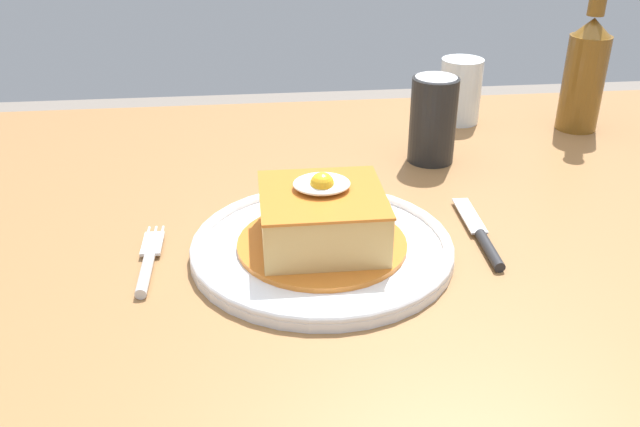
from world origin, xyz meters
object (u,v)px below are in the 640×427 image
at_px(soda_can, 433,120).
at_px(drinking_glass, 460,95).
at_px(beer_bottle_amber, 586,68).
at_px(fork, 148,264).
at_px(main_plate, 322,247).
at_px(knife, 483,239).

xyz_separation_m(soda_can, drinking_glass, (0.09, 0.16, -0.02)).
xyz_separation_m(beer_bottle_amber, drinking_glass, (-0.18, 0.05, -0.05)).
xyz_separation_m(soda_can, beer_bottle_amber, (0.27, 0.10, 0.04)).
distance_m(soda_can, beer_bottle_amber, 0.29).
bearing_deg(drinking_glass, fork, -138.05).
bearing_deg(beer_bottle_amber, main_plate, -142.35).
bearing_deg(drinking_glass, beer_bottle_amber, -16.53).
distance_m(main_plate, fork, 0.19).
bearing_deg(soda_can, knife, -90.32).
distance_m(soda_can, drinking_glass, 0.18).
distance_m(fork, soda_can, 0.46).
relative_size(fork, beer_bottle_amber, 0.53).
relative_size(knife, soda_can, 1.33).
height_order(main_plate, fork, main_plate).
bearing_deg(drinking_glass, knife, -102.42).
bearing_deg(drinking_glass, soda_can, -119.05).
bearing_deg(beer_bottle_amber, drinking_glass, 163.47).
bearing_deg(knife, beer_bottle_amber, 52.32).
bearing_deg(main_plate, drinking_glass, 55.92).
bearing_deg(fork, main_plate, 3.29).
bearing_deg(main_plate, knife, 0.39).
relative_size(beer_bottle_amber, drinking_glass, 2.53).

